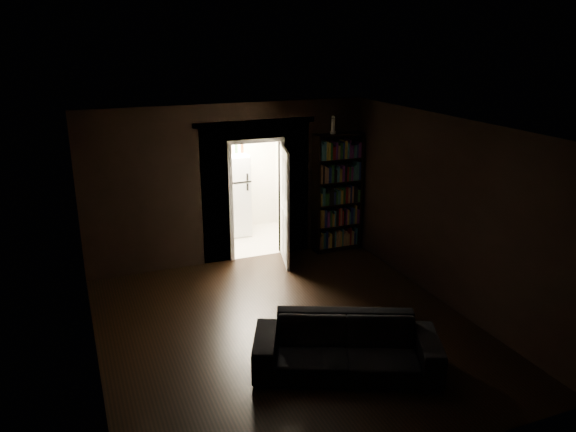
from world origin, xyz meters
name	(u,v)px	position (x,y,z in m)	size (l,w,h in m)	color
ground	(289,330)	(0.00, 0.00, 0.00)	(5.50, 5.50, 0.00)	black
room_walls	(261,194)	(-0.01, 1.07, 1.68)	(5.02, 5.61, 2.84)	black
kitchen_alcove	(238,178)	(0.50, 3.87, 1.21)	(2.20, 1.80, 2.60)	beige
sofa	(346,339)	(0.28, -1.13, 0.43)	(2.21, 0.96, 0.85)	black
bookshelf	(337,193)	(2.00, 2.55, 1.10)	(0.90, 0.32, 2.20)	black
refrigerator	(229,195)	(0.37, 4.11, 0.82)	(0.74, 0.68, 1.65)	white
door	(285,207)	(0.87, 2.32, 1.02)	(0.85, 0.05, 2.05)	white
figurine	(333,125)	(1.89, 2.57, 2.36)	(0.11, 0.11, 0.32)	silver
bottles	(230,147)	(0.44, 4.13, 1.78)	(0.65, 0.08, 0.26)	black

